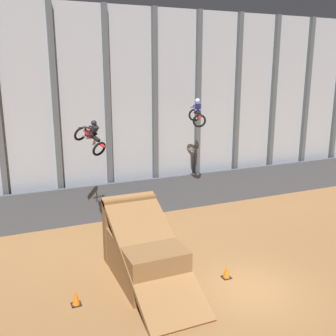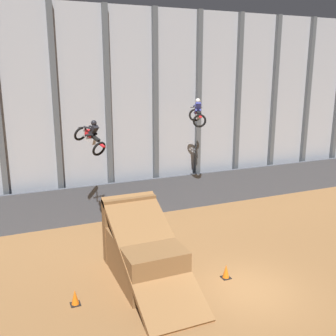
% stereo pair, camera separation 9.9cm
% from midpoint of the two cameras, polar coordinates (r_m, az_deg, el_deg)
% --- Properties ---
extents(ground_plane, '(60.00, 60.00, 0.00)m').
position_cam_midpoint_polar(ground_plane, '(16.19, 11.59, -16.95)').
color(ground_plane, olive).
extents(arena_back_wall, '(32.00, 0.40, 11.62)m').
position_cam_midpoint_polar(arena_back_wall, '(22.88, -2.16, 7.85)').
color(arena_back_wall, '#A3A8B2').
rests_on(arena_back_wall, ground_plane).
extents(lower_barrier, '(31.36, 0.20, 2.14)m').
position_cam_midpoint_polar(lower_barrier, '(23.28, -1.47, -3.98)').
color(lower_barrier, '#474C56').
rests_on(lower_barrier, ground_plane).
extents(dirt_ramp, '(2.37, 5.97, 3.04)m').
position_cam_midpoint_polar(dirt_ramp, '(16.52, -3.85, -12.00)').
color(dirt_ramp, brown).
rests_on(dirt_ramp, ground_plane).
extents(rider_bike_left_air, '(1.41, 1.85, 1.68)m').
position_cam_midpoint_polar(rider_bike_left_air, '(18.40, -11.27, 4.43)').
color(rider_bike_left_air, black).
extents(rider_bike_right_air, '(1.17, 1.85, 1.53)m').
position_cam_midpoint_polar(rider_bike_right_air, '(21.74, 4.13, 7.86)').
color(rider_bike_right_air, black).
extents(traffic_cone_near_ramp, '(0.36, 0.36, 0.58)m').
position_cam_midpoint_polar(traffic_cone_near_ramp, '(16.72, 8.31, -14.63)').
color(traffic_cone_near_ramp, black).
rests_on(traffic_cone_near_ramp, ground_plane).
extents(traffic_cone_arena_edge, '(0.36, 0.36, 0.58)m').
position_cam_midpoint_polar(traffic_cone_arena_edge, '(15.28, -13.42, -17.86)').
color(traffic_cone_arena_edge, black).
rests_on(traffic_cone_arena_edge, ground_plane).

